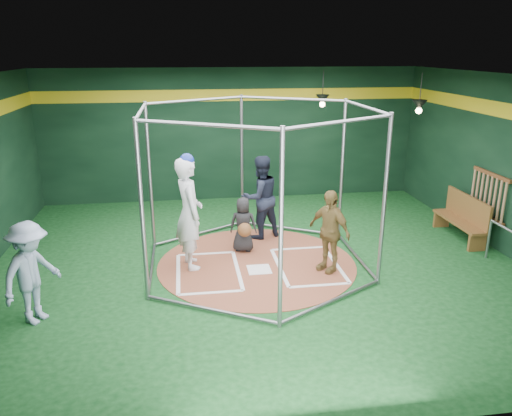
{
  "coord_description": "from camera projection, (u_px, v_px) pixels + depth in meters",
  "views": [
    {
      "loc": [
        -1.3,
        -8.73,
        3.97
      ],
      "look_at": [
        0.0,
        0.1,
        1.1
      ],
      "focal_mm": 35.0,
      "sensor_mm": 36.0,
      "label": 1
    }
  ],
  "objects": [
    {
      "name": "steel_railing",
      "position": [
        504.0,
        241.0,
        9.32
      ],
      "size": [
        0.05,
        0.94,
        0.81
      ],
      "color": "gray",
      "rests_on": "ground"
    },
    {
      "name": "batter_figure",
      "position": [
        189.0,
        212.0,
        9.19
      ],
      "size": [
        0.66,
        0.86,
        2.17
      ],
      "color": "silver",
      "rests_on": "clay_disc"
    },
    {
      "name": "bat_rack",
      "position": [
        488.0,
        195.0,
        10.36
      ],
      "size": [
        0.07,
        1.25,
        0.98
      ],
      "color": "brown",
      "rests_on": "room_shell"
    },
    {
      "name": "dugout_bench",
      "position": [
        463.0,
        217.0,
        10.78
      ],
      "size": [
        0.38,
        1.65,
        0.96
      ],
      "color": "brown",
      "rests_on": "ground"
    },
    {
      "name": "batter_box_right",
      "position": [
        308.0,
        265.0,
        9.51
      ],
      "size": [
        1.17,
        1.77,
        0.01
      ],
      "color": "white",
      "rests_on": "clay_disc"
    },
    {
      "name": "batting_cage",
      "position": [
        257.0,
        189.0,
        9.16
      ],
      "size": [
        4.05,
        4.67,
        3.0
      ],
      "color": "gray",
      "rests_on": "ground"
    },
    {
      "name": "pendant_lamp_near",
      "position": [
        322.0,
        99.0,
        12.48
      ],
      "size": [
        0.34,
        0.34,
        0.9
      ],
      "color": "black",
      "rests_on": "room_shell"
    },
    {
      "name": "umpire",
      "position": [
        260.0,
        197.0,
        10.71
      ],
      "size": [
        1.07,
        0.96,
        1.8
      ],
      "primitive_type": "imported",
      "rotation": [
        0.0,
        0.0,
        3.52
      ],
      "color": "black",
      "rests_on": "clay_disc"
    },
    {
      "name": "bystander_blue",
      "position": [
        31.0,
        273.0,
        7.38
      ],
      "size": [
        1.04,
        1.19,
        1.59
      ],
      "primitive_type": "imported",
      "rotation": [
        0.0,
        0.0,
        1.03
      ],
      "color": "#96A8C6",
      "rests_on": "ground"
    },
    {
      "name": "batter_box_left",
      "position": [
        208.0,
        271.0,
        9.25
      ],
      "size": [
        1.17,
        1.77,
        0.01
      ],
      "color": "white",
      "rests_on": "clay_disc"
    },
    {
      "name": "catcher_figure",
      "position": [
        243.0,
        225.0,
        10.04
      ],
      "size": [
        0.62,
        0.63,
        1.13
      ],
      "color": "black",
      "rests_on": "clay_disc"
    },
    {
      "name": "room_shell",
      "position": [
        257.0,
        175.0,
        9.09
      ],
      "size": [
        10.1,
        9.1,
        3.53
      ],
      "color": "#0C3513",
      "rests_on": "ground"
    },
    {
      "name": "visitor_leopard",
      "position": [
        329.0,
        231.0,
        9.1
      ],
      "size": [
        0.82,
        0.96,
        1.55
      ],
      "primitive_type": "imported",
      "rotation": [
        0.0,
        0.0,
        -0.97
      ],
      "color": "#9E8243",
      "rests_on": "clay_disc"
    },
    {
      "name": "clay_disc",
      "position": [
        257.0,
        263.0,
        9.62
      ],
      "size": [
        3.8,
        3.8,
        0.01
      ],
      "primitive_type": "cylinder",
      "color": "brown",
      "rests_on": "ground"
    },
    {
      "name": "pendant_lamp_far",
      "position": [
        419.0,
        105.0,
        11.22
      ],
      "size": [
        0.34,
        0.34,
        0.9
      ],
      "color": "black",
      "rests_on": "room_shell"
    },
    {
      "name": "home_plate",
      "position": [
        259.0,
        269.0,
        9.33
      ],
      "size": [
        0.43,
        0.43,
        0.01
      ],
      "primitive_type": "cube",
      "color": "white",
      "rests_on": "clay_disc"
    }
  ]
}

